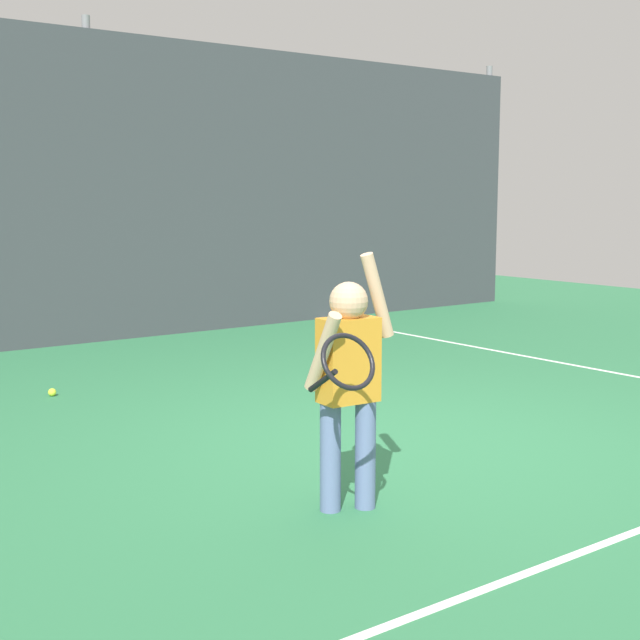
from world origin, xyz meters
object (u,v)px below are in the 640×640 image
object	(u,v)px
tennis_ball_0	(52,392)
tennis_ball_1	(353,360)
tennis_ball_2	(378,326)
tennis_player	(348,375)

from	to	relation	value
tennis_ball_0	tennis_ball_1	distance (m)	2.91
tennis_ball_0	tennis_ball_2	distance (m)	4.78
tennis_player	tennis_ball_1	xyz separation A→B (m)	(2.58, 3.17, -0.69)
tennis_ball_0	tennis_ball_1	size ratio (longest dim) A/B	1.00
tennis_ball_0	tennis_ball_2	bearing A→B (deg)	15.58
tennis_player	tennis_ball_2	distance (m)	6.50
tennis_player	tennis_ball_2	size ratio (longest dim) A/B	20.46
tennis_ball_0	tennis_ball_1	xyz separation A→B (m)	(2.89, -0.37, 0.00)
tennis_ball_1	tennis_ball_2	xyz separation A→B (m)	(1.72, 1.66, 0.00)
tennis_player	tennis_ball_0	world-z (taller)	tennis_player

